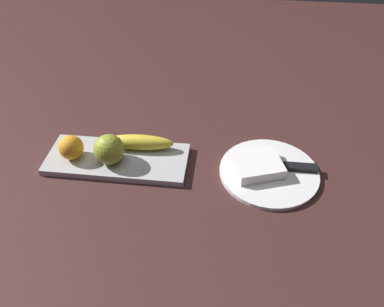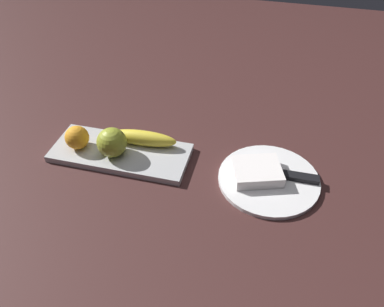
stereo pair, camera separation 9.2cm
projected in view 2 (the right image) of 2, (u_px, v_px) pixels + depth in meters
name	position (u px, v px, depth m)	size (l,w,h in m)	color
ground_plane	(137.00, 149.00, 1.00)	(2.40, 2.40, 0.00)	#3D211F
fruit_tray	(121.00, 153.00, 0.98)	(0.35, 0.14, 0.02)	#B8B9BB
apple	(112.00, 142.00, 0.94)	(0.08, 0.08, 0.08)	#929D2D
banana	(142.00, 138.00, 0.98)	(0.18, 0.04, 0.04)	yellow
orange_near_apple	(77.00, 137.00, 0.96)	(0.06, 0.06, 0.06)	orange
dinner_plate	(269.00, 179.00, 0.91)	(0.24, 0.24, 0.01)	white
folded_napkin	(257.00, 171.00, 0.90)	(0.11, 0.10, 0.03)	white
knife	(293.00, 176.00, 0.90)	(0.18, 0.02, 0.01)	silver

